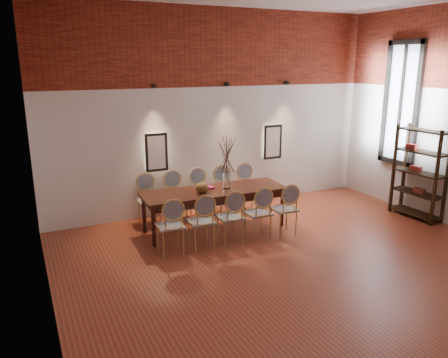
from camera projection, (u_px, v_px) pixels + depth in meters
name	position (u px, v px, depth m)	size (l,w,h in m)	color
floor	(319.00, 278.00, 6.24)	(7.00, 7.00, 0.02)	#97422A
wall_back	(215.00, 112.00, 8.81)	(7.00, 0.10, 4.00)	silver
wall_left	(35.00, 166.00, 4.23)	(0.10, 7.00, 4.00)	silver
brick_band_back	(216.00, 47.00, 8.42)	(7.00, 0.02, 1.50)	maroon
brick_band_left	(27.00, 30.00, 3.94)	(0.02, 7.00, 1.50)	maroon
niche_left	(156.00, 152.00, 8.36)	(0.36, 0.06, 0.66)	#FFEAC6
niche_right	(272.00, 142.00, 9.44)	(0.36, 0.06, 0.66)	#FFEAC6
spot_fixture_left	(154.00, 86.00, 8.01)	(0.08, 0.08, 0.10)	black
spot_fixture_mid	(227.00, 84.00, 8.63)	(0.08, 0.08, 0.10)	black
spot_fixture_right	(287.00, 83.00, 9.22)	(0.08, 0.08, 0.10)	black
window_glass	(402.00, 104.00, 8.86)	(0.02, 0.78, 2.38)	silver
window_frame	(401.00, 104.00, 8.86)	(0.08, 0.90, 2.50)	black
window_mullion	(401.00, 104.00, 8.86)	(0.06, 0.06, 2.40)	black
dining_table	(215.00, 210.00, 7.93)	(2.60, 0.84, 0.75)	#38150C
chair_near_a	(170.00, 226.00, 6.89)	(0.44, 0.44, 0.94)	tan
chair_near_b	(201.00, 221.00, 7.09)	(0.44, 0.44, 0.94)	tan
chair_near_c	(230.00, 217.00, 7.29)	(0.44, 0.44, 0.94)	tan
chair_near_d	(258.00, 213.00, 7.49)	(0.44, 0.44, 0.94)	tan
chair_near_e	(284.00, 209.00, 7.69)	(0.44, 0.44, 0.94)	tan
chair_far_a	(149.00, 201.00, 8.13)	(0.44, 0.44, 0.94)	tan
chair_far_b	(176.00, 197.00, 8.33)	(0.44, 0.44, 0.94)	tan
chair_far_c	(201.00, 194.00, 8.53)	(0.44, 0.44, 0.94)	tan
chair_far_d	(225.00, 191.00, 8.72)	(0.44, 0.44, 0.94)	tan
chair_far_e	(249.00, 188.00, 8.92)	(0.44, 0.44, 0.94)	tan
vase	(227.00, 180.00, 7.89)	(0.14, 0.14, 0.30)	silver
dried_branches	(227.00, 156.00, 7.77)	(0.50, 0.50, 0.70)	#4F3E30
bowl	(202.00, 187.00, 7.67)	(0.24, 0.24, 0.18)	#573D16
book	(206.00, 188.00, 7.92)	(0.26, 0.18, 0.03)	#94164F
shelving_rack	(419.00, 173.00, 8.44)	(0.38, 1.00, 1.80)	black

